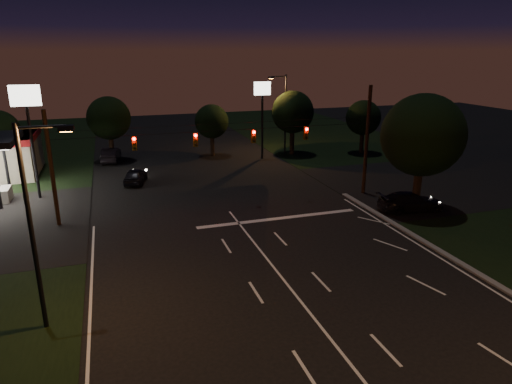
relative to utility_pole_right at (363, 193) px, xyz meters
name	(u,v)px	position (x,y,z in m)	size (l,w,h in m)	color
ground	(305,307)	(-12.00, -15.00, 0.00)	(140.00, 140.00, 0.00)	black
cross_street_right	(434,182)	(8.00, 1.00, 0.00)	(20.00, 16.00, 0.02)	black
stop_bar	(279,218)	(-9.00, -3.50, 0.01)	(12.00, 0.50, 0.01)	silver
utility_pole_right	(363,193)	(0.00, 0.00, 0.00)	(0.30, 0.30, 9.00)	black
utility_pole_left	(59,225)	(-24.00, 0.00, 0.00)	(0.28, 0.28, 8.00)	black
signal_span	(225,137)	(-12.00, -0.04, 5.50)	(24.00, 0.40, 1.56)	black
pole_sign_left_near	(28,113)	(-26.00, 7.00, 6.98)	(2.20, 0.30, 9.10)	black
pole_sign_right	(262,102)	(-4.00, 15.00, 6.24)	(1.80, 0.30, 8.40)	black
street_light_left	(36,214)	(-23.24, -13.00, 5.24)	(2.20, 0.35, 9.00)	black
street_light_right_far	(283,108)	(-0.76, 17.00, 5.24)	(2.20, 0.35, 9.00)	black
tree_right_near	(422,136)	(1.53, -4.83, 5.68)	(6.00, 6.00, 8.76)	black
tree_far_b	(109,119)	(-19.98, 19.13, 4.61)	(4.60, 4.60, 6.98)	black
tree_far_c	(212,122)	(-8.98, 18.10, 3.90)	(3.80, 3.80, 5.86)	black
tree_far_d	(292,113)	(0.02, 16.13, 4.83)	(4.80, 4.80, 7.30)	black
tree_far_e	(363,118)	(8.02, 14.11, 4.11)	(4.00, 4.00, 6.18)	black
car_oncoming_a	(135,176)	(-18.19, 9.14, 0.69)	(1.63, 4.05, 1.38)	black
car_oncoming_b	(111,155)	(-20.14, 18.69, 0.77)	(1.62, 4.65, 1.53)	black
car_cross	(411,202)	(1.08, -5.00, 0.72)	(2.01, 4.95, 1.44)	black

